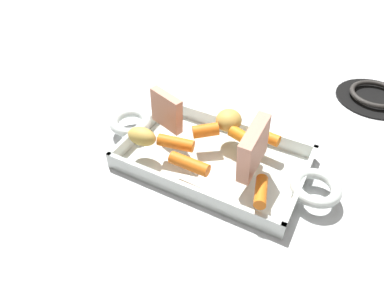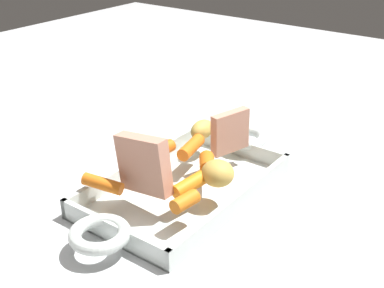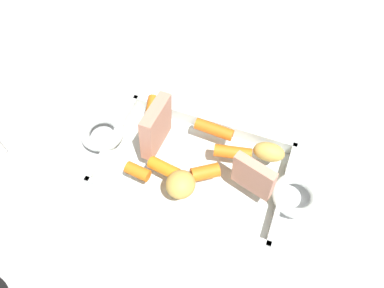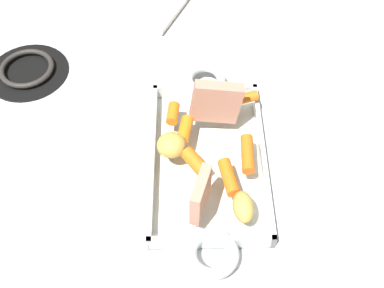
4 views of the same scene
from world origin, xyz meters
name	(u,v)px [view 1 (image 1 of 4)]	position (x,y,z in m)	size (l,w,h in m)	color
ground_plane	(213,163)	(0.00, 0.00, 0.00)	(2.24, 2.24, 0.00)	silver
roasting_dish	(213,158)	(0.00, 0.00, 0.01)	(0.43, 0.19, 0.04)	silver
roast_slice_thin	(253,149)	(0.07, -0.01, 0.08)	(0.02, 0.08, 0.08)	tan
roast_slice_thick	(167,111)	(-0.10, 0.02, 0.07)	(0.02, 0.07, 0.07)	tan
baby_carrot_long	(244,137)	(0.04, 0.04, 0.05)	(0.02, 0.02, 0.05)	orange
baby_carrot_short	(206,131)	(-0.03, 0.02, 0.05)	(0.02, 0.02, 0.05)	orange
baby_carrot_southwest	(261,191)	(0.11, -0.06, 0.04)	(0.02, 0.02, 0.06)	orange
baby_carrot_northeast	(176,143)	(-0.06, -0.03, 0.05)	(0.02, 0.02, 0.06)	orange
baby_carrot_center_left	(268,137)	(0.08, 0.06, 0.05)	(0.02, 0.02, 0.04)	orange
baby_carrot_center_right	(189,164)	(-0.01, -0.06, 0.05)	(0.02, 0.02, 0.07)	orange
potato_near_roast	(229,120)	(0.00, 0.06, 0.05)	(0.05, 0.05, 0.04)	gold
potato_corner	(142,136)	(-0.11, -0.05, 0.05)	(0.05, 0.03, 0.03)	gold
stove_burner_rear	(374,96)	(0.22, 0.35, 0.01)	(0.16, 0.16, 0.02)	black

